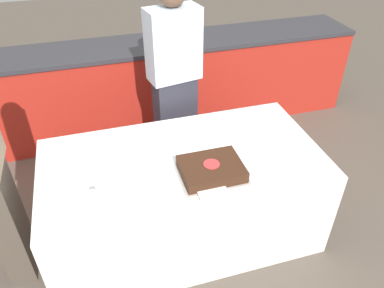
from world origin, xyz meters
The scene contains 10 objects.
ground_plane centered at (0.00, 0.00, 0.00)m, with size 14.00×14.00×0.00m, color brown.
back_counter centered at (0.00, 1.56, 0.46)m, with size 4.40×0.58×0.92m.
dining_table centered at (0.00, 0.00, 0.36)m, with size 1.87×0.97×0.72m.
cake centered at (0.13, -0.21, 0.76)m, with size 0.42×0.34×0.08m.
plate_stack centered at (-0.45, -0.05, 0.77)m, with size 0.22×0.22×0.09m.
wine_glass centered at (-0.59, -0.37, 0.85)m, with size 0.06×0.06×0.19m.
side_plate_near_cake centered at (0.05, 0.11, 0.73)m, with size 0.20×0.20×0.00m.
side_plate_right_edge centered at (0.44, -0.07, 0.73)m, with size 0.20×0.20×0.00m.
utensil_pile centered at (0.08, -0.39, 0.73)m, with size 0.18×0.11×0.02m.
person_cutting_cake centered at (0.13, 0.70, 0.88)m, with size 0.42×0.27×1.70m.
Camera 1 is at (-0.49, -1.88, 2.27)m, focal length 35.00 mm.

